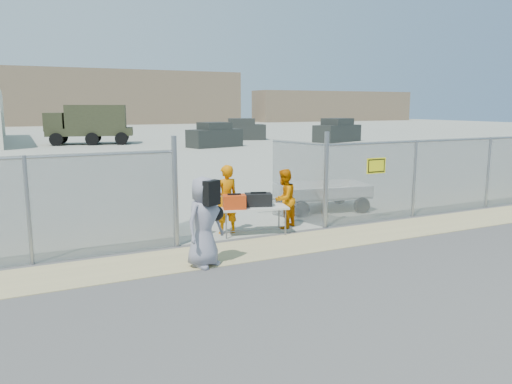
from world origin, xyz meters
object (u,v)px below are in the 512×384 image
security_worker_left (226,200)px  visitor (204,222)px  security_worker_right (284,199)px  utility_trailer (321,196)px  folding_table (254,221)px

security_worker_left → visitor: bearing=53.1°
security_worker_left → security_worker_right: security_worker_left is taller
utility_trailer → folding_table: bearing=-141.5°
security_worker_right → visitor: (-2.94, -2.05, 0.13)m
visitor → security_worker_left: bearing=31.1°
utility_trailer → security_worker_right: bearing=-135.8°
security_worker_right → visitor: bearing=2.1°
security_worker_right → visitor: visitor is taller
folding_table → security_worker_left: security_worker_left is taller
utility_trailer → visitor: bearing=-135.7°
folding_table → visitor: bearing=-125.4°
folding_table → visitor: 2.69m
security_worker_right → utility_trailer: (2.13, 1.47, -0.35)m
security_worker_right → utility_trailer: security_worker_right is taller
folding_table → visitor: visitor is taller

